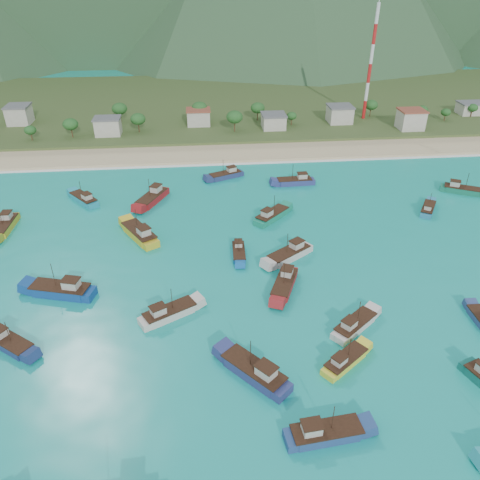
{
  "coord_description": "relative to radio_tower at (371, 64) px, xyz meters",
  "views": [
    {
      "loc": [
        -1.59,
        -67.95,
        54.89
      ],
      "look_at": [
        6.56,
        18.0,
        3.0
      ],
      "focal_mm": 35.0,
      "sensor_mm": 36.0,
      "label": 1
    }
  ],
  "objects": [
    {
      "name": "vegetation",
      "position": [
        -68.17,
        -4.57,
        -16.77
      ],
      "size": [
        274.57,
        25.8,
        8.27
      ],
      "color": "#235623",
      "rests_on": "ground"
    },
    {
      "name": "boat_16",
      "position": [
        -49.63,
        -103.8,
        -21.09
      ],
      "size": [
        7.24,
        11.3,
        6.45
      ],
      "rotation": [
        0.0,
        0.0,
        2.74
      ],
      "color": "maroon",
      "rests_on": "ground"
    },
    {
      "name": "radio_tower",
      "position": [
        0.0,
        0.0,
        0.0
      ],
      "size": [
        1.2,
        1.2,
        40.53
      ],
      "color": "red",
      "rests_on": "ground"
    },
    {
      "name": "boat_6",
      "position": [
        -79.26,
        -81.84,
        -20.92
      ],
      "size": [
        9.63,
        12.57,
        7.37
      ],
      "rotation": [
        0.0,
        0.0,
        0.55
      ],
      "color": "gold",
      "rests_on": "ground"
    },
    {
      "name": "ground",
      "position": [
        -63.55,
        -108.0,
        -21.87
      ],
      "size": [
        600.0,
        600.0,
        0.0
      ],
      "primitive_type": "plane",
      "color": "#0B8377",
      "rests_on": "ground"
    },
    {
      "name": "land",
      "position": [
        -63.55,
        32.0,
        -21.87
      ],
      "size": [
        400.0,
        110.0,
        2.4
      ],
      "primitive_type": "cube",
      "color": "#385123",
      "rests_on": "ground"
    },
    {
      "name": "boat_25",
      "position": [
        -71.69,
        -110.4,
        -21.12
      ],
      "size": [
        10.8,
        7.9,
        6.27
      ],
      "rotation": [
        0.0,
        0.0,
        5.22
      ],
      "color": "beige",
      "rests_on": "ground"
    },
    {
      "name": "boat_7",
      "position": [
        -111.38,
        -74.75,
        -21.05
      ],
      "size": [
        3.57,
        11.3,
        6.63
      ],
      "rotation": [
        0.0,
        0.0,
        3.12
      ],
      "color": "gold",
      "rests_on": "ground"
    },
    {
      "name": "boat_29",
      "position": [
        -77.66,
        -63.1,
        -20.95
      ],
      "size": [
        8.63,
        12.49,
        7.19
      ],
      "rotation": [
        0.0,
        0.0,
        2.68
      ],
      "color": "maroon",
      "rests_on": "ground"
    },
    {
      "name": "surf_line",
      "position": [
        -63.55,
        -38.5,
        -21.87
      ],
      "size": [
        400.0,
        2.5,
        0.08
      ],
      "primitive_type": "cube",
      "color": "white",
      "rests_on": "ground"
    },
    {
      "name": "boat_0",
      "position": [
        -95.55,
        -61.81,
        -21.13
      ],
      "size": [
        9.04,
        10.07,
        6.19
      ],
      "rotation": [
        0.0,
        0.0,
        0.69
      ],
      "color": "teal",
      "rests_on": "ground"
    },
    {
      "name": "boat_30",
      "position": [
        -50.12,
        -137.19,
        -21.11
      ],
      "size": [
        10.93,
        4.22,
        6.3
      ],
      "rotation": [
        0.0,
        0.0,
        4.81
      ],
      "color": "navy",
      "rests_on": "ground"
    },
    {
      "name": "boat_4",
      "position": [
        -47.77,
        -75.64,
        -21.09
      ],
      "size": [
        10.03,
        9.99,
        6.46
      ],
      "rotation": [
        0.0,
        0.0,
        5.49
      ],
      "color": "#138161",
      "rests_on": "ground"
    },
    {
      "name": "boat_8",
      "position": [
        -38.04,
        -55.74,
        -21.09
      ],
      "size": [
        10.98,
        3.64,
        6.42
      ],
      "rotation": [
        0.0,
        0.0,
        1.61
      ],
      "color": "navy",
      "rests_on": "ground"
    },
    {
      "name": "boat_22",
      "position": [
        -58.11,
        -125.71,
        -20.97
      ],
      "size": [
        10.62,
        11.29,
        7.08
      ],
      "rotation": [
        0.0,
        0.0,
        0.73
      ],
      "color": "navy",
      "rests_on": "ground"
    },
    {
      "name": "boat_27",
      "position": [
        -46.69,
        -93.35,
        -21.04
      ],
      "size": [
        11.16,
        9.28,
        6.69
      ],
      "rotation": [
        0.0,
        0.0,
        2.19
      ],
      "color": "beige",
      "rests_on": "ground"
    },
    {
      "name": "boat_14",
      "position": [
        -92.16,
        -101.98,
        -20.92
      ],
      "size": [
        13.01,
        6.85,
        7.37
      ],
      "rotation": [
        0.0,
        0.0,
        1.3
      ],
      "color": "navy",
      "rests_on": "ground"
    },
    {
      "name": "boat_2",
      "position": [
        -39.65,
        -116.6,
        -21.19
      ],
      "size": [
        9.66,
        8.55,
        5.91
      ],
      "rotation": [
        0.0,
        0.0,
        5.39
      ],
      "color": "beige",
      "rests_on": "ground"
    },
    {
      "name": "boat_13",
      "position": [
        6.25,
        -65.54,
        -21.12
      ],
      "size": [
        10.82,
        7.72,
        6.26
      ],
      "rotation": [
        0.0,
        0.0,
        4.22
      ],
      "color": "#146E51",
      "rests_on": "ground"
    },
    {
      "name": "boat_31",
      "position": [
        -57.31,
        -49.31,
        -21.15
      ],
      "size": [
        10.72,
        6.98,
        6.13
      ],
      "rotation": [
        0.0,
        0.0,
        1.99
      ],
      "color": "navy",
      "rests_on": "ground"
    },
    {
      "name": "boat_15",
      "position": [
        -7.72,
        -75.43,
        -21.3
      ],
      "size": [
        7.04,
        8.97,
        5.29
      ],
      "rotation": [
        0.0,
        0.0,
        5.72
      ],
      "color": "teal",
      "rests_on": "ground"
    },
    {
      "name": "boat_11",
      "position": [
        -57.37,
        -91.19,
        -21.34
      ],
      "size": [
        2.89,
        8.64,
        5.05
      ],
      "rotation": [
        0.0,
        0.0,
        3.1
      ],
      "color": "#145CAB",
      "rests_on": "ground"
    },
    {
      "name": "beach",
      "position": [
        -63.55,
        -29.0,
        -21.87
      ],
      "size": [
        400.0,
        18.0,
        1.2
      ],
      "primitive_type": "cube",
      "color": "beige",
      "rests_on": "ground"
    },
    {
      "name": "boat_5",
      "position": [
        -97.63,
        -115.46,
        -21.18
      ],
      "size": [
        9.86,
        8.4,
        5.95
      ],
      "rotation": [
        0.0,
        0.0,
        4.07
      ],
      "color": "navy",
      "rests_on": "ground"
    },
    {
      "name": "village",
      "position": [
        -61.01,
        -5.64,
        -17.33
      ],
      "size": [
        206.32,
        28.2,
        7.11
      ],
      "color": "beige",
      "rests_on": "ground"
    },
    {
      "name": "boat_19",
      "position": [
        -43.64,
        -124.53,
        -21.29
      ],
      "size": [
        8.86,
        7.63,
        5.37
      ],
      "rotation": [
        0.0,
        0.0,
        5.36
      ],
      "color": "yellow",
      "rests_on": "ground"
    }
  ]
}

